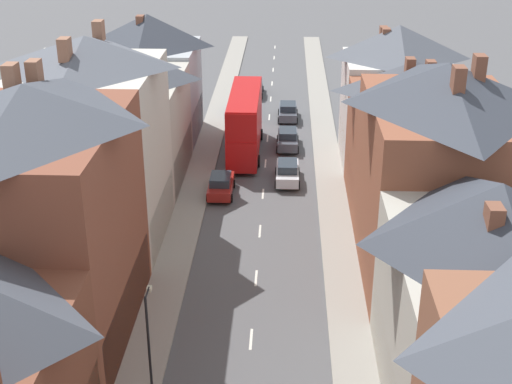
{
  "coord_description": "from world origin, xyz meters",
  "views": [
    {
      "loc": [
        1.55,
        -12.12,
        22.01
      ],
      "look_at": [
        -0.37,
        32.55,
        1.71
      ],
      "focal_mm": 50.0,
      "sensor_mm": 36.0,
      "label": 1
    }
  ],
  "objects_px": {
    "car_near_silver": "(288,111)",
    "car_parked_left_a": "(287,172)",
    "car_parked_left_b": "(288,138)",
    "car_mid_white": "(221,185)",
    "double_decker_bus_lead": "(245,122)",
    "street_lamp": "(149,339)",
    "car_parked_right_a": "(254,88)",
    "car_near_blue": "(238,104)"
  },
  "relations": [
    {
      "from": "street_lamp",
      "to": "car_near_silver",
      "type": "bearing_deg",
      "value": 81.39
    },
    {
      "from": "car_near_blue",
      "to": "double_decker_bus_lead",
      "type": "bearing_deg",
      "value": -83.39
    },
    {
      "from": "car_mid_white",
      "to": "car_parked_right_a",
      "type": "bearing_deg",
      "value": 87.09
    },
    {
      "from": "car_parked_left_a",
      "to": "street_lamp",
      "type": "height_order",
      "value": "street_lamp"
    },
    {
      "from": "double_decker_bus_lead",
      "to": "car_mid_white",
      "type": "height_order",
      "value": "double_decker_bus_lead"
    },
    {
      "from": "car_near_silver",
      "to": "street_lamp",
      "type": "height_order",
      "value": "street_lamp"
    },
    {
      "from": "street_lamp",
      "to": "car_mid_white",
      "type": "bearing_deg",
      "value": 87.05
    },
    {
      "from": "car_near_blue",
      "to": "street_lamp",
      "type": "distance_m",
      "value": 42.07
    },
    {
      "from": "car_near_blue",
      "to": "car_parked_right_a",
      "type": "bearing_deg",
      "value": 77.56
    },
    {
      "from": "car_near_silver",
      "to": "car_parked_left_a",
      "type": "distance_m",
      "value": 15.03
    },
    {
      "from": "car_near_silver",
      "to": "car_mid_white",
      "type": "height_order",
      "value": "car_near_silver"
    },
    {
      "from": "double_decker_bus_lead",
      "to": "car_parked_right_a",
      "type": "relative_size",
      "value": 2.43
    },
    {
      "from": "car_near_silver",
      "to": "car_parked_left_b",
      "type": "bearing_deg",
      "value": -90.0
    },
    {
      "from": "car_mid_white",
      "to": "street_lamp",
      "type": "distance_m",
      "value": 22.45
    },
    {
      "from": "car_parked_left_b",
      "to": "car_mid_white",
      "type": "height_order",
      "value": "car_parked_left_b"
    },
    {
      "from": "car_near_blue",
      "to": "car_mid_white",
      "type": "distance_m",
      "value": 19.7
    },
    {
      "from": "car_parked_left_b",
      "to": "street_lamp",
      "type": "height_order",
      "value": "street_lamp"
    },
    {
      "from": "car_near_silver",
      "to": "car_parked_right_a",
      "type": "distance_m",
      "value": 8.71
    },
    {
      "from": "double_decker_bus_lead",
      "to": "car_near_blue",
      "type": "relative_size",
      "value": 2.38
    },
    {
      "from": "car_near_silver",
      "to": "car_parked_left_a",
      "type": "relative_size",
      "value": 0.98
    },
    {
      "from": "car_near_blue",
      "to": "car_parked_left_a",
      "type": "relative_size",
      "value": 1.05
    },
    {
      "from": "car_parked_left_b",
      "to": "car_near_silver",
      "type": "bearing_deg",
      "value": 90.0
    },
    {
      "from": "car_mid_white",
      "to": "car_near_blue",
      "type": "bearing_deg",
      "value": 90.0
    },
    {
      "from": "double_decker_bus_lead",
      "to": "car_near_silver",
      "type": "distance_m",
      "value": 9.99
    },
    {
      "from": "car_mid_white",
      "to": "street_lamp",
      "type": "bearing_deg",
      "value": -92.95
    },
    {
      "from": "double_decker_bus_lead",
      "to": "car_near_silver",
      "type": "xyz_separation_m",
      "value": [
        3.61,
        9.1,
        -1.98
      ]
    },
    {
      "from": "car_near_silver",
      "to": "car_parked_right_a",
      "type": "bearing_deg",
      "value": 114.42
    },
    {
      "from": "car_near_silver",
      "to": "car_parked_left_a",
      "type": "height_order",
      "value": "car_parked_left_a"
    },
    {
      "from": "double_decker_bus_lead",
      "to": "street_lamp",
      "type": "relative_size",
      "value": 1.96
    },
    {
      "from": "car_near_silver",
      "to": "car_parked_left_a",
      "type": "xyz_separation_m",
      "value": [
        0.0,
        -15.03,
        0.01
      ]
    },
    {
      "from": "car_parked_left_b",
      "to": "double_decker_bus_lead",
      "type": "bearing_deg",
      "value": -158.04
    },
    {
      "from": "double_decker_bus_lead",
      "to": "car_near_blue",
      "type": "xyz_separation_m",
      "value": [
        -1.29,
        11.13,
        -1.98
      ]
    },
    {
      "from": "double_decker_bus_lead",
      "to": "car_mid_white",
      "type": "distance_m",
      "value": 8.89
    },
    {
      "from": "car_parked_left_b",
      "to": "car_mid_white",
      "type": "bearing_deg",
      "value": -116.06
    },
    {
      "from": "car_near_silver",
      "to": "car_parked_right_a",
      "type": "relative_size",
      "value": 0.96
    },
    {
      "from": "car_near_silver",
      "to": "car_parked_left_b",
      "type": "distance_m",
      "value": 7.65
    },
    {
      "from": "car_near_blue",
      "to": "car_parked_right_a",
      "type": "relative_size",
      "value": 1.02
    },
    {
      "from": "car_parked_right_a",
      "to": "car_mid_white",
      "type": "xyz_separation_m",
      "value": [
        -1.3,
        -25.59,
        0.01
      ]
    },
    {
      "from": "car_near_silver",
      "to": "car_parked_left_a",
      "type": "bearing_deg",
      "value": -90.0
    },
    {
      "from": "double_decker_bus_lead",
      "to": "car_mid_white",
      "type": "xyz_separation_m",
      "value": [
        -1.29,
        -8.56,
        -2.0
      ]
    },
    {
      "from": "car_parked_right_a",
      "to": "street_lamp",
      "type": "xyz_separation_m",
      "value": [
        -2.45,
        -47.88,
        2.44
      ]
    },
    {
      "from": "car_parked_left_a",
      "to": "car_mid_white",
      "type": "distance_m",
      "value": 5.56
    }
  ]
}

